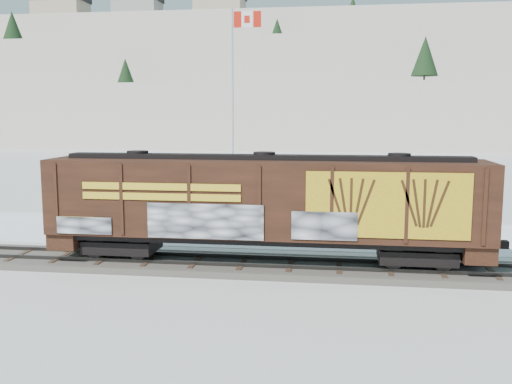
# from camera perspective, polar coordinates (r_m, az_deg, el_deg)

# --- Properties ---
(ground) EXTENTS (500.00, 500.00, 0.00)m
(ground) POSITION_cam_1_polar(r_m,az_deg,el_deg) (24.66, -5.90, -7.45)
(ground) COLOR white
(ground) RESTS_ON ground
(rail_track) EXTENTS (50.00, 3.40, 0.43)m
(rail_track) POSITION_cam_1_polar(r_m,az_deg,el_deg) (24.62, -5.91, -7.12)
(rail_track) COLOR #59544C
(rail_track) RESTS_ON ground
(parking_strip) EXTENTS (40.00, 8.00, 0.03)m
(parking_strip) POSITION_cam_1_polar(r_m,az_deg,el_deg) (31.79, -2.65, -3.92)
(parking_strip) COLOR white
(parking_strip) RESTS_ON ground
(hillside) EXTENTS (360.00, 110.00, 93.00)m
(hillside) POSITION_cam_1_polar(r_m,az_deg,el_deg) (163.17, 6.08, 10.54)
(hillside) COLOR white
(hillside) RESTS_ON ground
(hopper_railcar) EXTENTS (17.96, 3.06, 4.39)m
(hopper_railcar) POSITION_cam_1_polar(r_m,az_deg,el_deg) (23.53, 0.83, -0.97)
(hopper_railcar) COLOR black
(hopper_railcar) RESTS_ON rail_track
(flagpole) EXTENTS (2.30, 0.90, 13.10)m
(flagpole) POSITION_cam_1_polar(r_m,az_deg,el_deg) (37.26, -2.17, 5.48)
(flagpole) COLOR silver
(flagpole) RESTS_ON ground
(car_silver) EXTENTS (4.85, 3.33, 1.53)m
(car_silver) POSITION_cam_1_polar(r_m,az_deg,el_deg) (31.70, -13.35, -2.72)
(car_silver) COLOR silver
(car_silver) RESTS_ON parking_strip
(car_white) EXTENTS (5.10, 1.92, 1.66)m
(car_white) POSITION_cam_1_polar(r_m,az_deg,el_deg) (32.42, -8.59, -2.25)
(car_white) COLOR white
(car_white) RESTS_ON parking_strip
(car_dark) EXTENTS (5.42, 2.76, 1.51)m
(car_dark) POSITION_cam_1_polar(r_m,az_deg,el_deg) (31.95, 11.35, -2.60)
(car_dark) COLOR #212329
(car_dark) RESTS_ON parking_strip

